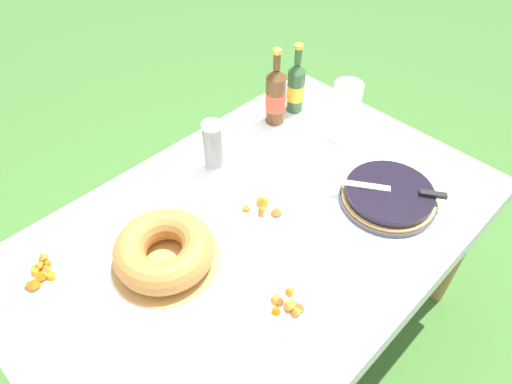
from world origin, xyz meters
TOP-DOWN VIEW (x-y plane):
  - ground_plane at (0.00, 0.00)m, footprint 16.00×16.00m
  - garden_table at (0.00, 0.00)m, footprint 1.63×1.06m
  - tablecloth at (0.00, 0.00)m, footprint 1.64×1.07m
  - berry_tart at (0.39, -0.24)m, footprint 0.34×0.34m
  - serving_knife at (0.41, -0.27)m, footprint 0.23×0.33m
  - bundt_cake at (-0.31, 0.10)m, footprint 0.34×0.34m
  - cup_stack at (0.08, 0.32)m, footprint 0.07×0.07m
  - cider_bottle_green at (0.57, 0.36)m, footprint 0.08×0.08m
  - cider_bottle_amber at (0.45, 0.36)m, footprint 0.08×0.08m
  - snack_plate_near at (-0.15, -0.27)m, footprint 0.22×0.22m
  - snack_plate_right at (0.04, 0.02)m, footprint 0.22×0.22m
  - snack_plate_far at (-0.62, 0.33)m, footprint 0.24×0.24m
  - paper_towel_roll at (0.56, 0.09)m, footprint 0.11×0.11m

SIDE VIEW (x-z plane):
  - ground_plane at x=0.00m, z-range 0.00..0.00m
  - garden_table at x=0.00m, z-range 0.32..1.09m
  - tablecloth at x=0.00m, z-range 0.71..0.81m
  - snack_plate_near at x=-0.15m, z-range 0.76..0.82m
  - snack_plate_right at x=0.04m, z-range 0.76..0.82m
  - snack_plate_far at x=-0.62m, z-range 0.76..0.82m
  - berry_tart at x=0.39m, z-range 0.78..0.83m
  - bundt_cake at x=-0.31m, z-range 0.78..0.88m
  - serving_knife at x=0.41m, z-range 0.83..0.85m
  - cup_stack at x=0.08m, z-range 0.78..0.98m
  - cider_bottle_green at x=0.57m, z-range 0.74..1.04m
  - cider_bottle_amber at x=0.45m, z-range 0.74..1.06m
  - paper_towel_roll at x=0.56m, z-range 0.78..1.02m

